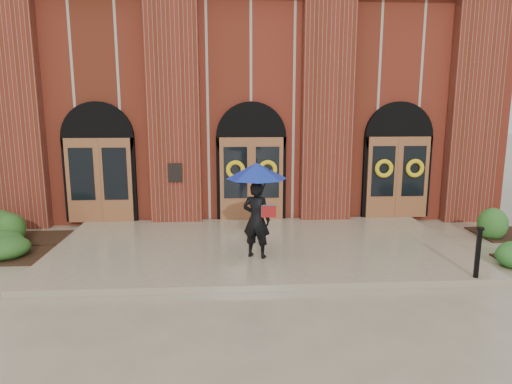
{
  "coord_description": "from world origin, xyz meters",
  "views": [
    {
      "loc": [
        -0.71,
        -10.83,
        3.6
      ],
      "look_at": [
        0.03,
        1.0,
        1.33
      ],
      "focal_mm": 32.0,
      "sensor_mm": 36.0,
      "label": 1
    }
  ],
  "objects": [
    {
      "name": "metal_post",
      "position": [
        4.3,
        -2.35,
        0.7
      ],
      "size": [
        0.18,
        0.18,
        1.05
      ],
      "rotation": [
        0.0,
        0.0,
        -0.37
      ],
      "color": "black",
      "rests_on": "landing"
    },
    {
      "name": "ground",
      "position": [
        0.0,
        0.0,
        0.0
      ],
      "size": [
        90.0,
        90.0,
        0.0
      ],
      "primitive_type": "plane",
      "color": "gray",
      "rests_on": "ground"
    },
    {
      "name": "landing",
      "position": [
        0.0,
        0.15,
        0.07
      ],
      "size": [
        10.0,
        5.3,
        0.15
      ],
      "primitive_type": "cube",
      "color": "tan",
      "rests_on": "ground"
    },
    {
      "name": "church_building",
      "position": [
        0.0,
        8.78,
        3.5
      ],
      "size": [
        16.2,
        12.53,
        7.0
      ],
      "color": "maroon",
      "rests_on": "ground"
    },
    {
      "name": "man_with_umbrella",
      "position": [
        -0.07,
        -0.8,
        1.68
      ],
      "size": [
        1.8,
        1.8,
        2.18
      ],
      "rotation": [
        0.0,
        0.0,
        2.73
      ],
      "color": "black",
      "rests_on": "landing"
    },
    {
      "name": "hedge_front_left",
      "position": [
        -5.8,
        0.0,
        0.25
      ],
      "size": [
        1.4,
        1.2,
        0.49
      ],
      "primitive_type": "ellipsoid",
      "color": "#254F1B",
      "rests_on": "ground"
    },
    {
      "name": "hedge_wall_left",
      "position": [
        -6.48,
        1.49,
        0.38
      ],
      "size": [
        2.99,
        1.2,
        0.77
      ],
      "primitive_type": "ellipsoid",
      "color": "#27501A",
      "rests_on": "ground"
    }
  ]
}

